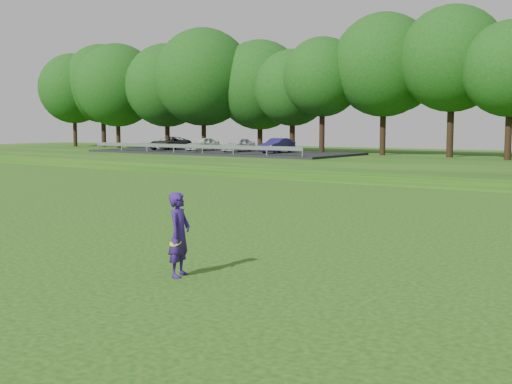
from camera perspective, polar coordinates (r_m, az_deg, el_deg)
The scene contains 5 objects.
ground at distance 15.71m, azimuth -10.83°, elevation -5.20°, with size 140.00×140.00×0.00m, color #14430C.
berm at distance 46.04m, azimuth 21.59°, elevation 2.14°, with size 130.00×30.00×0.60m, color #14430C.
walking_path at distance 32.70m, azimuth 15.52°, elevation 0.48°, with size 130.00×1.60×0.04m, color gray.
parking_lot at distance 56.16m, azimuth -3.67°, elevation 3.86°, with size 24.00×9.00×1.38m.
woman at distance 12.86m, azimuth -6.83°, elevation -3.78°, with size 0.58×0.71×1.69m.
Camera 1 is at (11.23, -10.56, 3.00)m, focal length 45.00 mm.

